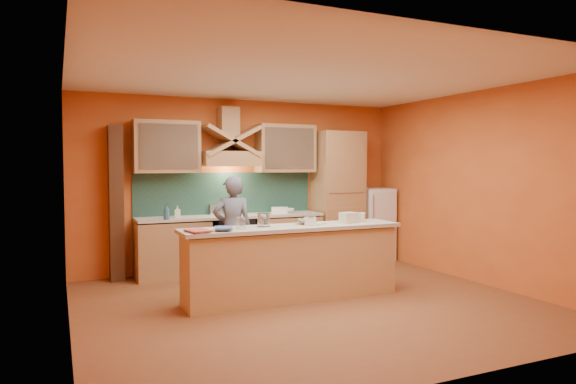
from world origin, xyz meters
name	(u,v)px	position (x,y,z in m)	size (l,w,h in m)	color
floor	(310,303)	(0.00, 0.00, 0.00)	(5.50, 5.00, 0.01)	brown
ceiling	(311,76)	(0.00, 0.00, 2.80)	(5.50, 5.00, 0.01)	white
wall_back	(243,184)	(0.00, 2.50, 1.40)	(5.50, 0.02, 2.80)	#CC6027
wall_front	(453,206)	(0.00, -2.50, 1.40)	(5.50, 0.02, 2.80)	#CC6027
wall_left	(67,197)	(-2.75, 0.00, 1.40)	(0.02, 5.00, 2.80)	#CC6027
wall_right	(480,187)	(2.75, 0.00, 1.40)	(0.02, 5.00, 2.80)	#CC6027
base_cabinet_left	(173,249)	(-1.25, 2.20, 0.43)	(1.10, 0.60, 0.86)	#AC7C4E
base_cabinet_right	(286,242)	(0.65, 2.20, 0.43)	(1.10, 0.60, 0.86)	#AC7C4E
counter_top	(232,216)	(-0.30, 2.20, 0.90)	(3.00, 0.62, 0.04)	beige
stove	(232,244)	(-0.30, 2.20, 0.45)	(0.60, 0.58, 0.90)	black
backsplash	(226,194)	(-0.30, 2.48, 1.25)	(3.00, 0.03, 0.70)	#1B3D35
range_hood	(230,159)	(-0.30, 2.25, 1.82)	(0.92, 0.50, 0.24)	#AC7C4E
hood_chimney	(228,123)	(-0.30, 2.35, 2.40)	(0.30, 0.30, 0.50)	#AC7C4E
upper_cabinet_left	(166,147)	(-1.30, 2.33, 2.00)	(1.00, 0.35, 0.80)	#AC7C4E
upper_cabinet_right	(285,149)	(0.70, 2.33, 2.00)	(1.00, 0.35, 0.80)	#AC7C4E
pantry_column	(338,198)	(1.65, 2.20, 1.15)	(0.80, 0.60, 2.30)	#AC7C4E
fridge	(374,224)	(2.40, 2.20, 0.65)	(0.58, 0.60, 1.30)	white
trim_column_left	(116,204)	(-2.05, 2.35, 1.15)	(0.20, 0.30, 2.30)	#472816
island_body	(293,265)	(-0.10, 0.30, 0.44)	(2.80, 0.55, 0.88)	tan
island_top	(293,228)	(-0.10, 0.30, 0.92)	(2.90, 0.62, 0.05)	beige
person	(233,229)	(-0.52, 1.48, 0.78)	(0.57, 0.37, 1.57)	slate
pot_large	(229,212)	(-0.37, 2.11, 0.98)	(0.24, 0.24, 0.16)	silver
pot_small	(236,212)	(-0.20, 2.26, 0.97)	(0.18, 0.18, 0.14)	#B7B8BF
soap_bottle_a	(177,211)	(-1.16, 2.25, 1.01)	(0.08, 0.08, 0.17)	white
soap_bottle_b	(166,212)	(-1.39, 1.94, 1.04)	(0.09, 0.09, 0.23)	#2F5E81
bowl_back	(287,211)	(0.69, 2.22, 0.96)	(0.23, 0.23, 0.07)	silver
dish_rack	(280,210)	(0.55, 2.22, 0.97)	(0.27, 0.21, 0.10)	white
book_lower	(189,232)	(-1.48, 0.14, 0.96)	(0.23, 0.31, 0.03)	#AB453D
book_upper	(215,228)	(-1.15, 0.21, 0.98)	(0.21, 0.28, 0.02)	#425F92
jar_large	(264,220)	(-0.47, 0.37, 1.03)	(0.16, 0.16, 0.17)	silver
jar_small	(241,223)	(-0.81, 0.27, 1.02)	(0.11, 0.11, 0.14)	white
kitchen_scale	(310,221)	(0.12, 0.23, 1.00)	(0.13, 0.13, 0.11)	white
mixing_bowl	(306,222)	(0.14, 0.39, 0.98)	(0.27, 0.27, 0.07)	silver
cloth	(315,224)	(0.24, 0.33, 0.95)	(0.24, 0.18, 0.02)	beige
grocery_bag_a	(349,218)	(0.72, 0.28, 1.02)	(0.22, 0.17, 0.14)	beige
grocery_bag_b	(358,217)	(0.93, 0.39, 1.00)	(0.19, 0.15, 0.12)	beige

